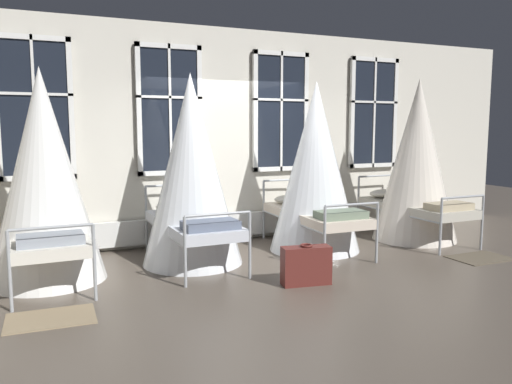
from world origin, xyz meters
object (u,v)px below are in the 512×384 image
at_px(cot_first, 44,179).
at_px(cot_third, 315,170).
at_px(cot_second, 192,173).
at_px(suitcase_dark, 306,265).
at_px(cot_fourth, 417,163).

height_order(cot_first, cot_third, cot_first).
distance_m(cot_first, cot_third, 3.62).
bearing_deg(cot_first, cot_second, -88.98).
distance_m(cot_first, cot_second, 1.77).
height_order(cot_third, suitcase_dark, cot_third).
distance_m(cot_second, cot_third, 1.85).
distance_m(cot_first, cot_fourth, 5.43).
bearing_deg(suitcase_dark, cot_second, 131.66).
height_order(cot_second, cot_fourth, cot_fourth).
relative_size(cot_first, suitcase_dark, 4.21).
bearing_deg(cot_second, suitcase_dark, -148.35).
height_order(cot_second, suitcase_dark, cot_second).
bearing_deg(cot_second, cot_first, 91.41).
bearing_deg(cot_third, cot_fourth, -89.63).
bearing_deg(cot_first, cot_fourth, -90.82).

